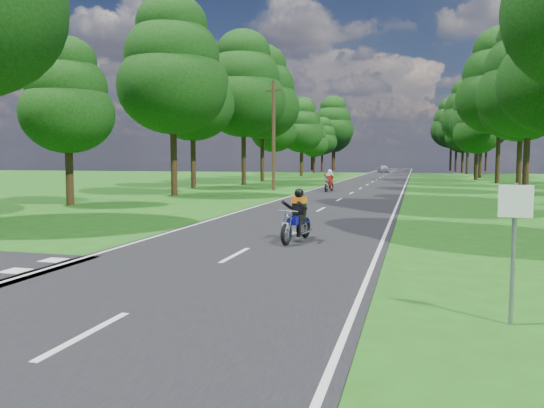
% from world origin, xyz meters
% --- Properties ---
extents(ground, '(160.00, 160.00, 0.00)m').
position_xyz_m(ground, '(0.00, 0.00, 0.00)').
color(ground, '#205012').
rests_on(ground, ground).
extents(main_road, '(7.00, 140.00, 0.02)m').
position_xyz_m(main_road, '(0.00, 50.00, 0.01)').
color(main_road, black).
rests_on(main_road, ground).
extents(road_markings, '(7.40, 140.00, 0.01)m').
position_xyz_m(road_markings, '(-0.14, 48.13, 0.02)').
color(road_markings, silver).
rests_on(road_markings, main_road).
extents(treeline, '(40.00, 115.35, 14.78)m').
position_xyz_m(treeline, '(1.43, 60.06, 8.25)').
color(treeline, black).
rests_on(treeline, ground).
extents(telegraph_pole, '(1.20, 0.26, 8.00)m').
position_xyz_m(telegraph_pole, '(-6.00, 28.00, 4.07)').
color(telegraph_pole, '#382616').
rests_on(telegraph_pole, ground).
extents(road_sign, '(0.45, 0.07, 2.00)m').
position_xyz_m(road_sign, '(5.50, -2.01, 1.34)').
color(road_sign, slate).
rests_on(road_sign, ground).
extents(rider_near_blue, '(0.86, 1.85, 1.49)m').
position_xyz_m(rider_near_blue, '(0.97, 4.45, 0.76)').
color(rider_near_blue, '#100C8C').
rests_on(rider_near_blue, main_road).
extents(rider_far_red, '(0.79, 1.93, 1.57)m').
position_xyz_m(rider_far_red, '(-1.73, 27.21, 0.80)').
color(rider_far_red, '#A41A0C').
rests_on(rider_far_red, main_road).
extents(distant_car, '(2.36, 4.14, 1.33)m').
position_xyz_m(distant_car, '(-1.10, 81.46, 0.68)').
color(distant_car, '#BABDC2').
rests_on(distant_car, main_road).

